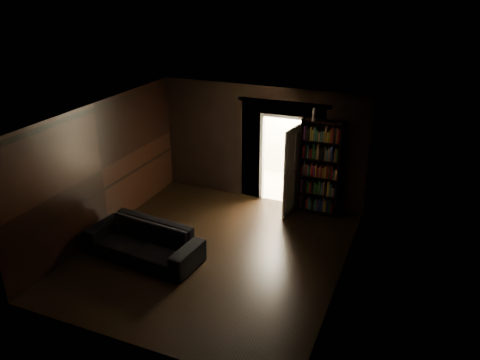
# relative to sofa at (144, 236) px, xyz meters

# --- Properties ---
(ground) EXTENTS (5.50, 5.50, 0.00)m
(ground) POSITION_rel_sofa_xyz_m (1.18, 0.62, -0.44)
(ground) COLOR black
(ground) RESTS_ON ground
(room_walls) EXTENTS (5.02, 5.61, 2.84)m
(room_walls) POSITION_rel_sofa_xyz_m (1.17, 1.69, 1.24)
(room_walls) COLOR black
(room_walls) RESTS_ON ground
(kitchen_alcove) EXTENTS (2.20, 1.80, 2.60)m
(kitchen_alcove) POSITION_rel_sofa_xyz_m (1.68, 4.49, 0.77)
(kitchen_alcove) COLOR beige
(kitchen_alcove) RESTS_ON ground
(sofa) EXTENTS (2.40, 1.23, 0.89)m
(sofa) POSITION_rel_sofa_xyz_m (0.00, 0.00, 0.00)
(sofa) COLOR black
(sofa) RESTS_ON ground
(bookshelf) EXTENTS (0.93, 0.43, 2.20)m
(bookshelf) POSITION_rel_sofa_xyz_m (2.66, 3.17, 0.66)
(bookshelf) COLOR black
(bookshelf) RESTS_ON ground
(refrigerator) EXTENTS (0.84, 0.79, 1.65)m
(refrigerator) POSITION_rel_sofa_xyz_m (2.28, 4.65, 0.38)
(refrigerator) COLOR white
(refrigerator) RESTS_ON ground
(door) EXTENTS (0.17, 0.85, 2.05)m
(door) POSITION_rel_sofa_xyz_m (2.09, 2.93, 0.58)
(door) COLOR white
(door) RESTS_ON ground
(figurine) EXTENTS (0.10, 0.10, 0.28)m
(figurine) POSITION_rel_sofa_xyz_m (2.46, 3.09, 1.90)
(figurine) COLOR silver
(figurine) RESTS_ON bookshelf
(bottles) EXTENTS (0.63, 0.18, 0.25)m
(bottles) POSITION_rel_sofa_xyz_m (2.24, 4.65, 1.33)
(bottles) COLOR black
(bottles) RESTS_ON refrigerator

